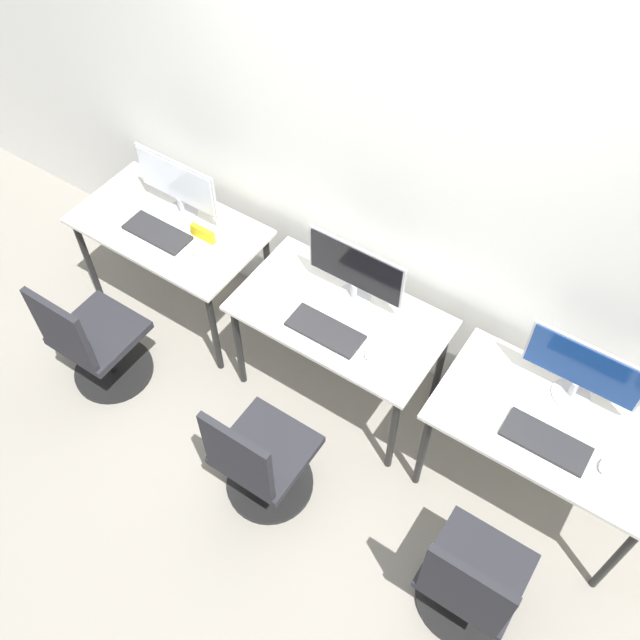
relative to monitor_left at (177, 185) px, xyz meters
name	(u,v)px	position (x,y,z in m)	size (l,w,h in m)	color
ground_plane	(308,426)	(1.20, -0.45, -0.94)	(20.00, 20.00, 0.00)	gray
wall_back	(392,169)	(1.20, 0.31, 0.46)	(12.00, 0.05, 2.80)	silver
desk_left	(170,235)	(0.00, -0.13, -0.30)	(1.12, 0.64, 0.73)	silver
monitor_left	(177,185)	(0.00, 0.00, 0.00)	(0.56, 0.19, 0.39)	#B2B2B7
keyboard_left	(157,233)	(0.00, -0.22, -0.20)	(0.41, 0.17, 0.02)	#262628
mouse_left	(195,250)	(0.28, -0.21, -0.20)	(0.06, 0.09, 0.03)	silver
office_chair_left	(95,344)	(-0.01, -0.85, -0.59)	(0.48, 0.48, 0.86)	black
desk_center	(340,324)	(1.20, -0.13, -0.30)	(1.12, 0.64, 0.73)	silver
monitor_center	(355,271)	(1.20, 0.00, 0.00)	(0.56, 0.19, 0.39)	#B2B2B7
keyboard_center	(325,330)	(1.20, -0.28, -0.20)	(0.41, 0.17, 0.02)	#262628
mouse_center	(371,353)	(1.48, -0.27, -0.20)	(0.06, 0.09, 0.03)	silver
office_chair_center	(260,463)	(1.23, -0.92, -0.59)	(0.48, 0.48, 0.86)	black
desk_right	(550,433)	(2.41, -0.13, -0.30)	(1.12, 0.64, 0.73)	silver
monitor_right	(583,370)	(2.41, 0.06, 0.00)	(0.56, 0.19, 0.39)	#B2B2B7
keyboard_right	(546,441)	(2.41, -0.25, -0.20)	(0.41, 0.17, 0.02)	#262628
mouse_right	(606,466)	(2.68, -0.22, -0.20)	(0.06, 0.09, 0.03)	silver
office_chair_right	(469,584)	(2.40, -0.88, -0.59)	(0.48, 0.48, 0.86)	black
placard_left	(203,234)	(0.25, -0.10, -0.17)	(0.16, 0.03, 0.08)	yellow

